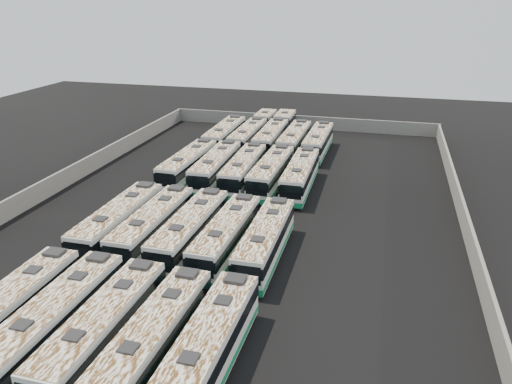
% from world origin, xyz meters
% --- Properties ---
extents(ground, '(140.00, 140.00, 0.00)m').
position_xyz_m(ground, '(0.00, 0.00, 0.00)').
color(ground, black).
rests_on(ground, ground).
extents(perimeter_wall, '(45.20, 73.20, 2.20)m').
position_xyz_m(perimeter_wall, '(0.00, 0.00, 1.10)').
color(perimeter_wall, slate).
rests_on(perimeter_wall, ground).
extents(bus_front_far_left, '(2.84, 12.73, 3.58)m').
position_xyz_m(bus_front_far_left, '(-9.02, -23.85, 1.83)').
color(bus_front_far_left, white).
rests_on(bus_front_far_left, ground).
extents(bus_front_left, '(2.79, 12.96, 3.65)m').
position_xyz_m(bus_front_left, '(-5.45, -23.89, 1.87)').
color(bus_front_left, white).
rests_on(bus_front_left, ground).
extents(bus_front_center, '(2.81, 12.81, 3.60)m').
position_xyz_m(bus_front_center, '(-1.96, -23.96, 1.84)').
color(bus_front_center, white).
rests_on(bus_front_center, ground).
extents(bus_front_right, '(2.97, 12.75, 3.58)m').
position_xyz_m(bus_front_right, '(1.58, -24.11, 1.83)').
color(bus_front_right, white).
rests_on(bus_front_right, ground).
extents(bus_front_far_right, '(2.87, 12.85, 3.61)m').
position_xyz_m(bus_front_far_right, '(5.08, -24.05, 1.85)').
color(bus_front_far_right, white).
rests_on(bus_front_far_right, ground).
extents(bus_midfront_far_left, '(2.79, 13.15, 3.71)m').
position_xyz_m(bus_midfront_far_left, '(-8.92, -9.56, 1.89)').
color(bus_midfront_far_left, white).
rests_on(bus_midfront_far_left, ground).
extents(bus_midfront_left, '(2.79, 12.96, 3.65)m').
position_xyz_m(bus_midfront_left, '(-5.56, -9.43, 1.87)').
color(bus_midfront_left, white).
rests_on(bus_midfront_left, ground).
extents(bus_midfront_center, '(2.90, 13.07, 3.68)m').
position_xyz_m(bus_midfront_center, '(-1.91, -9.47, 1.88)').
color(bus_midfront_center, white).
rests_on(bus_midfront_center, ground).
extents(bus_midfront_right, '(2.90, 12.65, 3.55)m').
position_xyz_m(bus_midfront_right, '(1.50, -9.57, 1.82)').
color(bus_midfront_right, white).
rests_on(bus_midfront_right, ground).
extents(bus_midfront_far_right, '(2.76, 12.65, 3.56)m').
position_xyz_m(bus_midfront_far_right, '(5.03, -9.61, 1.82)').
color(bus_midfront_far_right, white).
rests_on(bus_midfront_far_right, ground).
extents(bus_midback_far_left, '(3.03, 13.06, 3.67)m').
position_xyz_m(bus_midback_far_left, '(-9.05, 7.62, 1.87)').
color(bus_midback_far_left, white).
rests_on(bus_midback_far_left, ground).
extents(bus_midback_left, '(3.10, 13.15, 3.69)m').
position_xyz_m(bus_midback_left, '(-5.46, 7.68, 1.89)').
color(bus_midback_left, white).
rests_on(bus_midback_left, ground).
extents(bus_midback_center, '(3.02, 12.91, 3.62)m').
position_xyz_m(bus_midback_center, '(-1.95, 7.70, 1.85)').
color(bus_midback_center, white).
rests_on(bus_midback_center, ground).
extents(bus_midback_right, '(2.97, 12.97, 3.64)m').
position_xyz_m(bus_midback_right, '(1.47, 7.63, 1.86)').
color(bus_midback_right, white).
rests_on(bus_midback_right, ground).
extents(bus_midback_far_right, '(2.87, 12.79, 3.60)m').
position_xyz_m(bus_midback_far_right, '(4.96, 7.53, 1.84)').
color(bus_midback_far_right, white).
rests_on(bus_midback_far_right, ground).
extents(bus_back_far_left, '(2.87, 13.11, 3.69)m').
position_xyz_m(bus_back_far_left, '(-8.97, 21.87, 1.89)').
color(bus_back_far_left, white).
rests_on(bus_back_far_left, ground).
extents(bus_back_left, '(2.80, 19.69, 3.57)m').
position_xyz_m(bus_back_left, '(-5.46, 25.45, 1.82)').
color(bus_back_left, white).
rests_on(bus_back_left, ground).
extents(bus_back_center, '(3.03, 20.10, 3.64)m').
position_xyz_m(bus_back_center, '(-2.03, 25.51, 1.86)').
color(bus_back_center, white).
rests_on(bus_back_center, ground).
extents(bus_back_right, '(2.84, 12.86, 3.62)m').
position_xyz_m(bus_back_right, '(1.54, 21.96, 1.85)').
color(bus_back_right, white).
rests_on(bus_back_right, ground).
extents(bus_back_far_right, '(2.83, 12.68, 3.57)m').
position_xyz_m(bus_back_far_right, '(4.93, 22.11, 1.82)').
color(bus_back_far_right, white).
rests_on(bus_back_far_right, ground).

